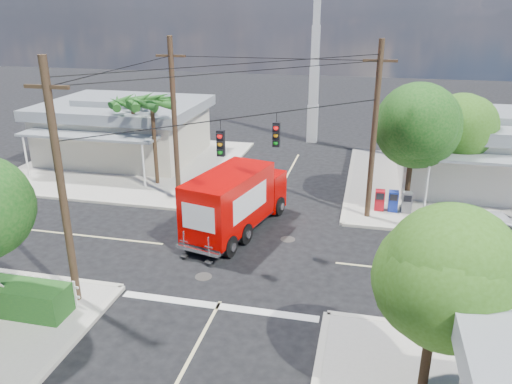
% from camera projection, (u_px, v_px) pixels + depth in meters
% --- Properties ---
extents(ground, '(120.00, 120.00, 0.00)m').
position_uv_depth(ground, '(246.00, 253.00, 22.37)').
color(ground, black).
rests_on(ground, ground).
extents(sidewalk_ne, '(14.12, 14.12, 0.14)m').
position_uv_depth(sidewalk_ne, '(465.00, 189.00, 29.97)').
color(sidewalk_ne, '#A49F94').
rests_on(sidewalk_ne, ground).
extents(sidewalk_nw, '(14.12, 14.12, 0.14)m').
position_uv_depth(sidewalk_nw, '(132.00, 164.00, 34.54)').
color(sidewalk_nw, '#A49F94').
rests_on(sidewalk_nw, ground).
extents(road_markings, '(32.00, 32.00, 0.01)m').
position_uv_depth(road_markings, '(238.00, 269.00, 21.02)').
color(road_markings, beige).
rests_on(road_markings, ground).
extents(building_ne, '(11.80, 10.20, 4.50)m').
position_uv_depth(building_ne, '(497.00, 149.00, 29.83)').
color(building_ne, white).
rests_on(building_ne, sidewalk_ne).
extents(building_nw, '(10.80, 10.20, 4.30)m').
position_uv_depth(building_nw, '(125.00, 128.00, 35.46)').
color(building_nw, beige).
rests_on(building_nw, sidewalk_nw).
extents(radio_tower, '(0.80, 0.80, 17.00)m').
position_uv_depth(radio_tower, '(315.00, 71.00, 38.50)').
color(radio_tower, silver).
rests_on(radio_tower, ground).
extents(tree_ne_front, '(4.21, 4.14, 6.66)m').
position_uv_depth(tree_ne_front, '(415.00, 124.00, 25.33)').
color(tree_ne_front, '#422D1C').
rests_on(tree_ne_front, sidewalk_ne).
extents(tree_ne_back, '(3.77, 3.66, 5.82)m').
position_uv_depth(tree_ne_back, '(461.00, 128.00, 26.99)').
color(tree_ne_back, '#422D1C').
rests_on(tree_ne_back, sidewalk_ne).
extents(tree_se, '(3.67, 3.54, 5.62)m').
position_uv_depth(tree_se, '(440.00, 270.00, 12.86)').
color(tree_se, '#422D1C').
rests_on(tree_se, sidewalk_se).
extents(palm_nw_front, '(3.01, 3.08, 5.59)m').
position_uv_depth(palm_nw_front, '(152.00, 104.00, 29.00)').
color(palm_nw_front, '#422D1C').
rests_on(palm_nw_front, sidewalk_nw).
extents(palm_nw_back, '(3.01, 3.08, 5.19)m').
position_uv_depth(palm_nw_back, '(132.00, 104.00, 30.91)').
color(palm_nw_back, '#422D1C').
rests_on(palm_nw_back, sidewalk_nw).
extents(utility_poles, '(12.00, 10.68, 9.00)m').
position_uv_depth(utility_poles, '(220.00, 141.00, 22.51)').
color(utility_poles, '#473321').
rests_on(utility_poles, ground).
extents(picket_fence, '(5.94, 0.06, 1.00)m').
position_uv_depth(picket_fence, '(8.00, 283.00, 18.66)').
color(picket_fence, silver).
rests_on(picket_fence, sidewalk_sw).
extents(vending_boxes, '(1.90, 0.50, 1.10)m').
position_uv_depth(vending_boxes, '(393.00, 201.00, 26.41)').
color(vending_boxes, '#B20D18').
rests_on(vending_boxes, sidewalk_ne).
extents(delivery_truck, '(3.81, 7.58, 3.15)m').
position_uv_depth(delivery_truck, '(236.00, 201.00, 24.02)').
color(delivery_truck, black).
rests_on(delivery_truck, ground).
extents(parked_car, '(6.66, 3.88, 1.74)m').
position_uv_depth(parked_car, '(499.00, 233.00, 22.29)').
color(parked_car, silver).
rests_on(parked_car, ground).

